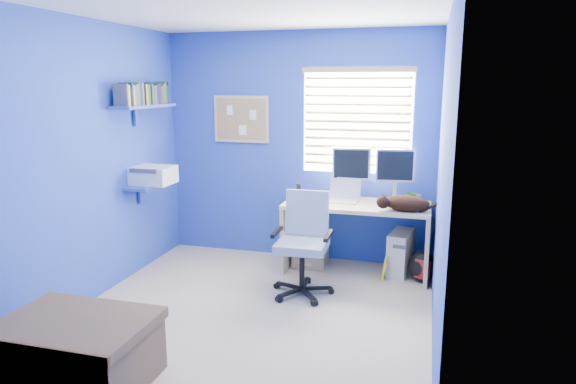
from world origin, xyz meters
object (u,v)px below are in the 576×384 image
(tower_pc, at_px, (400,253))
(cat, at_px, (407,203))
(laptop, at_px, (343,191))
(office_chair, at_px, (303,257))
(desk, at_px, (356,238))

(tower_pc, bearing_deg, cat, -70.12)
(cat, distance_m, tower_pc, 0.66)
(laptop, relative_size, tower_pc, 0.73)
(tower_pc, height_order, office_chair, office_chair)
(laptop, relative_size, cat, 0.76)
(cat, xyz_separation_m, office_chair, (-0.90, -0.48, -0.46))
(laptop, distance_m, cat, 0.70)
(desk, xyz_separation_m, office_chair, (-0.40, -0.68, -0.01))
(desk, xyz_separation_m, tower_pc, (0.46, 0.08, -0.14))
(laptop, distance_m, tower_pc, 0.88)
(desk, relative_size, laptop, 4.46)
(cat, distance_m, office_chair, 1.12)
(tower_pc, bearing_deg, desk, -159.86)
(laptop, bearing_deg, desk, -8.72)
(laptop, height_order, office_chair, laptop)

